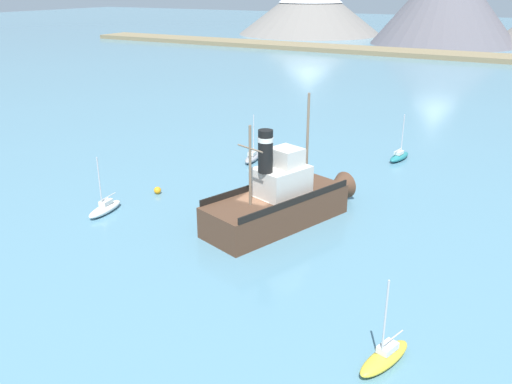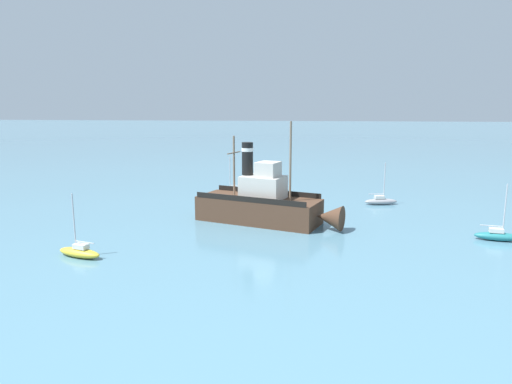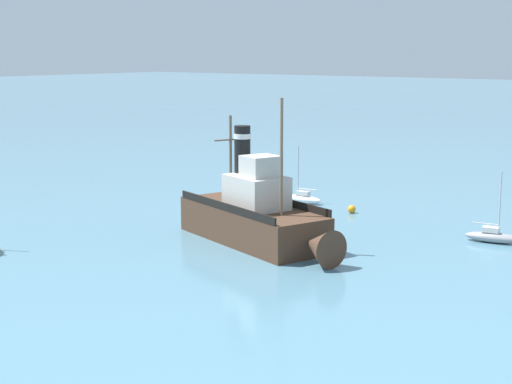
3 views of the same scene
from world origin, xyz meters
The scene contains 7 objects.
ground_plane centered at (0.00, 0.00, 0.00)m, with size 600.00×600.00×0.00m, color teal.
old_tugboat centered at (1.26, 1.62, 1.83)m, with size 8.00×14.72×9.90m.
sailboat_white centered at (-12.22, -3.87, 0.43)m, with size 1.47×3.89×4.90m.
sailboat_yellow centered at (13.40, -11.20, 0.43)m, with size 2.15×3.96×4.90m.
sailboat_teal centered at (4.99, 22.04, 0.43)m, with size 1.71×3.93×4.90m.
sailboat_grey centered at (-8.54, 14.23, 0.43)m, with size 1.77×3.94×4.90m.
mooring_buoy centered at (-11.22, 1.66, 0.32)m, with size 0.65×0.65×0.65m, color orange.
Camera 2 is at (44.60, 6.07, 11.31)m, focal length 32.00 mm.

